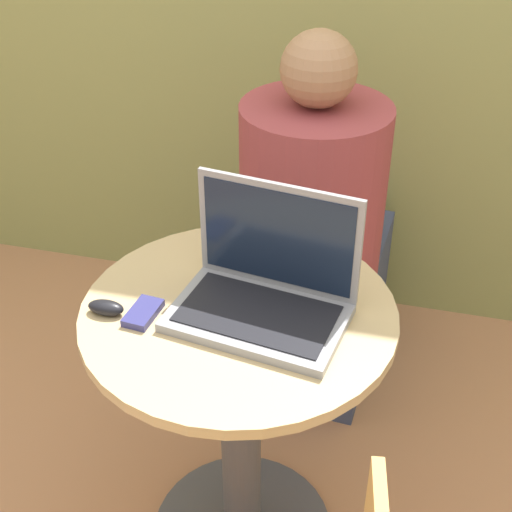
% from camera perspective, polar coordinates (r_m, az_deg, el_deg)
% --- Properties ---
extents(round_table, '(0.64, 0.64, 0.74)m').
position_cam_1_polar(round_table, '(1.62, -1.26, -11.56)').
color(round_table, '#4C4C51').
rests_on(round_table, ground_plane).
extents(laptop, '(0.37, 0.27, 0.26)m').
position_cam_1_polar(laptop, '(1.40, 0.73, -2.53)').
color(laptop, gray).
rests_on(laptop, round_table).
extents(cell_phone, '(0.06, 0.10, 0.02)m').
position_cam_1_polar(cell_phone, '(1.44, -9.02, -4.52)').
color(cell_phone, navy).
rests_on(cell_phone, round_table).
extents(computer_mouse, '(0.08, 0.04, 0.03)m').
position_cam_1_polar(computer_mouse, '(1.45, -11.92, -4.06)').
color(computer_mouse, black).
rests_on(computer_mouse, round_table).
extents(person_seated, '(0.41, 0.62, 1.14)m').
position_cam_1_polar(person_seated, '(2.11, 4.73, 0.36)').
color(person_seated, '#3D4766').
rests_on(person_seated, ground_plane).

